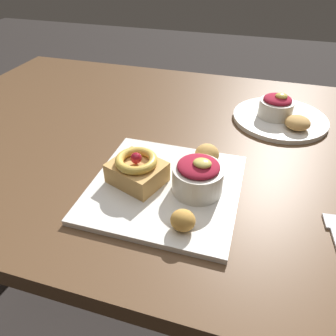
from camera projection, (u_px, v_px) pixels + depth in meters
The scene contains 11 objects.
ground_plane at pixel (169, 297), 1.24m from camera, with size 8.00×8.00×0.00m, color #2D2826.
dining_table at pixel (170, 165), 0.86m from camera, with size 1.41×0.92×0.73m.
front_plate at pixel (165, 187), 0.63m from camera, with size 0.29×0.29×0.01m, color white.
cake_slice at pixel (137, 169), 0.62m from camera, with size 0.12×0.11×0.07m.
berry_ramekin at pixel (198, 176), 0.60m from camera, with size 0.10×0.10×0.08m.
fritter_front at pixel (207, 154), 0.68m from camera, with size 0.05×0.05×0.05m, color tan.
fritter_middle at pixel (183, 220), 0.53m from camera, with size 0.04×0.04×0.04m, color gold.
back_plate at pixel (280, 118), 0.87m from camera, with size 0.25×0.25×0.01m, color white.
back_ramekin at pixel (276, 106), 0.85m from camera, with size 0.09×0.09×0.07m.
back_pastry at pixel (298, 123), 0.80m from camera, with size 0.06×0.06×0.03m, color tan.
fork at pixel (336, 237), 0.54m from camera, with size 0.03×0.13×0.00m.
Camera 1 is at (0.19, -0.67, 1.15)m, focal length 34.01 mm.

